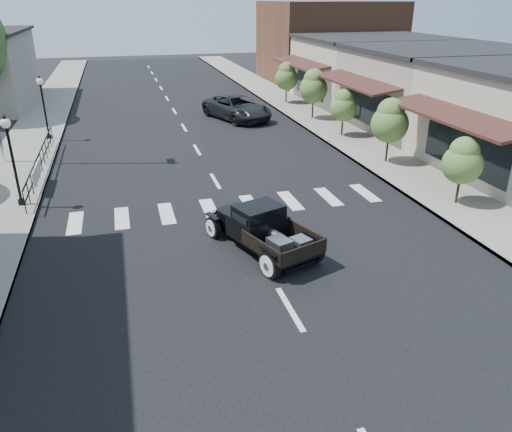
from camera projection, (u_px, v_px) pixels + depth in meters
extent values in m
plane|color=black|center=(259.00, 256.00, 15.37)|extent=(120.00, 120.00, 0.00)
cube|color=black|center=(189.00, 136.00, 28.62)|extent=(14.00, 80.00, 0.02)
cube|color=gray|center=(30.00, 145.00, 26.54)|extent=(3.00, 80.00, 0.15)
cube|color=gray|center=(327.00, 126.00, 30.63)|extent=(3.00, 80.00, 0.15)
cube|color=#A19487|center=(444.00, 90.00, 29.56)|extent=(10.00, 9.00, 4.50)
cube|color=#B8B09C|center=(372.00, 71.00, 37.51)|extent=(10.00, 9.00, 4.50)
cube|color=brown|center=(328.00, 42.00, 45.96)|extent=(11.00, 10.00, 7.00)
imported|color=black|center=(237.00, 108.00, 32.20)|extent=(4.21, 5.93, 1.50)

